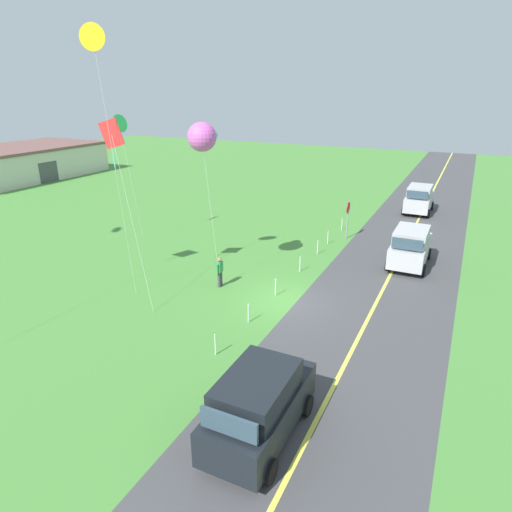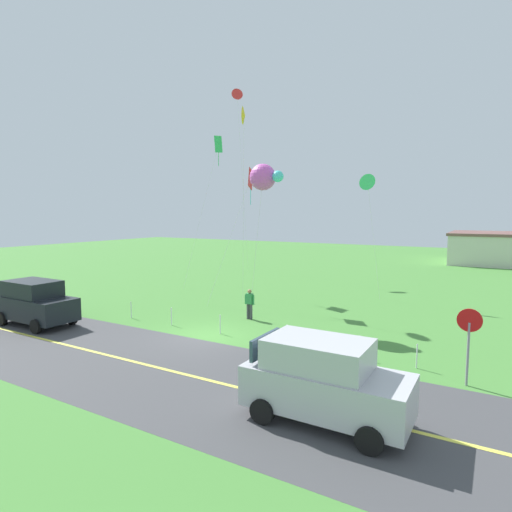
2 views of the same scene
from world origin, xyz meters
name	(u,v)px [view 2 (image 2 of 2)]	position (x,y,z in m)	size (l,w,h in m)	color
ground_plane	(205,337)	(0.00, 0.00, -0.05)	(120.00, 120.00, 0.10)	#478438
asphalt_road	(140,363)	(0.00, -4.00, 0.00)	(120.00, 7.00, 0.00)	#424244
road_centre_stripe	(140,363)	(0.00, -4.00, 0.01)	(120.00, 0.16, 0.00)	#E5E04C
car_suv_foreground	(324,380)	(7.51, -4.66, 1.15)	(4.40, 2.12, 2.24)	#B7B7BC
car_parked_west_near	(35,302)	(-8.62, -2.67, 1.15)	(4.40, 2.12, 2.24)	black
stop_sign	(469,332)	(10.70, -0.10, 1.80)	(0.76, 0.08, 2.56)	gray
person_adult_near	(250,303)	(0.11, 3.74, 0.86)	(0.58, 0.22, 1.60)	#3F3F47
kite_red_low	(264,177)	(0.45, 4.66, 7.52)	(1.90, 1.63, 8.22)	silver
kite_blue_mid	(237,96)	(-11.00, 19.87, 16.86)	(1.30, 1.28, 17.53)	silver
kite_yellow_high	(250,181)	(-2.27, 7.76, 7.62)	(1.67, 3.32, 8.47)	silver
kite_green_far	(218,147)	(-6.91, 10.85, 10.48)	(1.97, 2.50, 11.35)	silver
kite_pink_drift	(368,183)	(3.75, 12.74, 7.62)	(1.62, 0.54, 8.20)	silver
kite_orange_near	(244,116)	(-2.71, 7.78, 11.62)	(0.59, 1.18, 12.22)	silver
fence_post_0	(131,310)	(-5.47, 0.70, 0.45)	(0.05, 0.05, 0.90)	silver
fence_post_1	(171,316)	(-2.64, 0.70, 0.45)	(0.05, 0.05, 0.90)	silver
fence_post_2	(220,324)	(0.35, 0.70, 0.45)	(0.05, 0.05, 0.90)	silver
fence_post_3	(287,335)	(3.81, 0.70, 0.45)	(0.05, 0.05, 0.90)	silver
fence_post_4	(359,347)	(6.92, 0.70, 0.45)	(0.05, 0.05, 0.90)	silver
fence_post_5	(417,356)	(9.03, 0.70, 0.45)	(0.05, 0.05, 0.90)	silver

